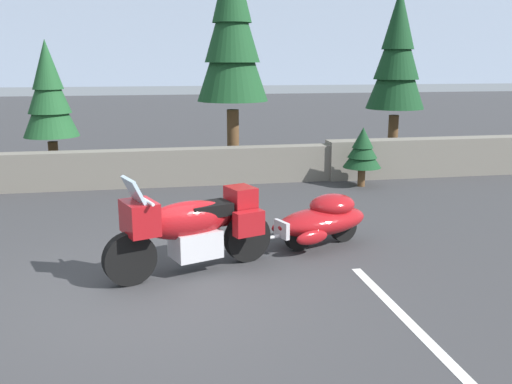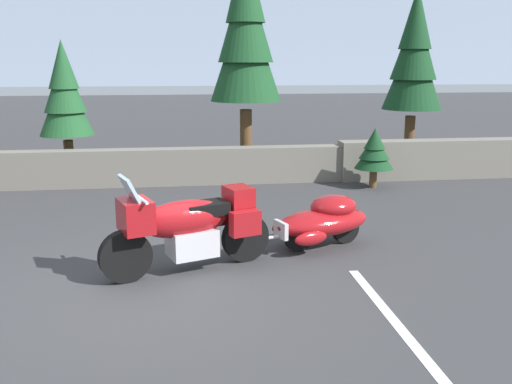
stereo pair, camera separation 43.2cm
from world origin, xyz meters
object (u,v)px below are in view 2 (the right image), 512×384
object	(u,v)px
touring_motorcycle	(187,225)
car_shaped_trailer	(324,220)
pine_tree_secondary	(64,93)
pine_tree_tall	(246,30)
pine_tree_far_right	(414,55)

from	to	relation	value
touring_motorcycle	car_shaped_trailer	world-z (taller)	touring_motorcycle
pine_tree_secondary	pine_tree_tall	bearing A→B (deg)	2.08
car_shaped_trailer	pine_tree_secondary	bearing A→B (deg)	129.93
touring_motorcycle	pine_tree_secondary	world-z (taller)	pine_tree_secondary
pine_tree_secondary	pine_tree_far_right	bearing A→B (deg)	4.28
touring_motorcycle	pine_tree_tall	bearing A→B (deg)	77.02
touring_motorcycle	pine_tree_tall	xyz separation A→B (m)	(1.47, 6.39, 2.73)
pine_tree_tall	pine_tree_far_right	size ratio (longest dim) A/B	1.19
car_shaped_trailer	pine_tree_far_right	distance (m)	7.61
car_shaped_trailer	pine_tree_secondary	xyz separation A→B (m)	(-4.62, 5.52, 1.55)
touring_motorcycle	pine_tree_far_right	xyz separation A→B (m)	(5.78, 6.87, 2.19)
car_shaped_trailer	pine_tree_secondary	distance (m)	7.36
pine_tree_secondary	car_shaped_trailer	bearing A→B (deg)	-50.07
car_shaped_trailer	pine_tree_far_right	xyz separation A→B (m)	(3.80, 6.15, 2.40)
touring_motorcycle	pine_tree_secondary	distance (m)	6.91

